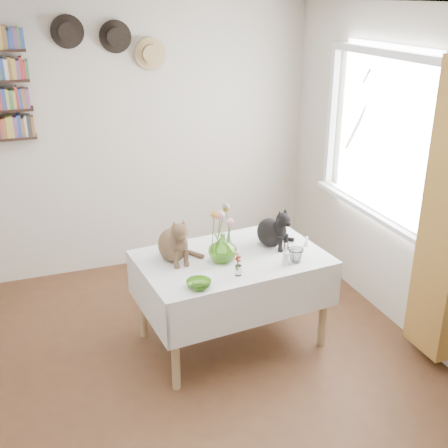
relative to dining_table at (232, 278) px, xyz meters
name	(u,v)px	position (x,y,z in m)	size (l,w,h in m)	color
room	(169,236)	(-0.63, -0.61, 0.70)	(4.08, 4.58, 2.58)	brown
window	(379,148)	(1.34, 0.19, 0.84)	(0.12, 1.52, 1.32)	white
curtain	(446,217)	(1.27, -0.73, 0.60)	(0.12, 0.38, 2.10)	brown
dining_table	(232,278)	(0.00, 0.00, 0.00)	(1.45, 1.01, 0.73)	white
tabby_cat	(173,237)	(-0.42, 0.11, 0.36)	(0.24, 0.30, 0.36)	brown
black_cat	(271,225)	(0.35, 0.09, 0.35)	(0.22, 0.28, 0.33)	black
flower_vase	(223,248)	(-0.09, -0.05, 0.29)	(0.21, 0.21, 0.22)	#87CC48
green_bowl	(199,284)	(-0.38, -0.37, 0.21)	(0.17, 0.17, 0.05)	#87CC48
drinking_glass	(296,255)	(0.40, -0.24, 0.23)	(0.11, 0.11, 0.10)	white
candlestick	(286,257)	(0.32, -0.25, 0.24)	(0.05, 0.05, 0.17)	white
berry_jar	(238,265)	(-0.06, -0.29, 0.26)	(0.05, 0.05, 0.18)	white
porcelain_figurine	(306,242)	(0.61, -0.02, 0.22)	(0.04, 0.04, 0.08)	white
flower_bouquet	(222,217)	(-0.09, -0.03, 0.52)	(0.17, 0.12, 0.39)	#4C7233
wall_hats	(112,41)	(-0.51, 1.58, 1.61)	(0.98, 0.09, 0.48)	black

